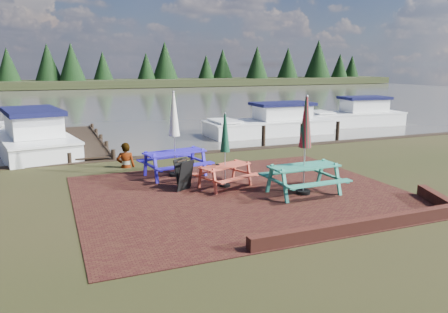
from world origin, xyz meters
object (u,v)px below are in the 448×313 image
Objects in this scene: boat_far at (355,116)px; picnic_table_red at (225,162)px; picnic_table_blue at (175,147)px; boat_near at (271,124)px; jetty at (83,141)px; boat_jetty at (32,139)px; person at (125,143)px; chalkboard at (184,174)px; picnic_table_teal at (304,161)px.

picnic_table_red is at bearing 133.72° from boat_far.
picnic_table_blue is 10.81m from boat_near.
boat_jetty is at bearing -156.13° from jetty.
jetty is at bearing 13.95° from boat_jetty.
picnic_table_blue is 1.55× the size of person.
chalkboard is 0.13× the size of boat_near.
boat_far is 17.07m from person.
picnic_table_teal is at bearing -61.37° from chalkboard.
chalkboard is 0.14× the size of boat_far.
picnic_table_teal is 3.46m from chalkboard.
person is at bearing 122.35° from boat_near.
picnic_table_blue is 8.04m from boat_jetty.
boat_far is (18.70, 2.20, -0.06)m from boat_jetty.
picnic_table_blue is 0.30× the size of jetty.
picnic_table_blue is (-2.79, 3.31, -0.00)m from picnic_table_teal.
picnic_table_blue is at bearing 126.74° from boat_far.
picnic_table_teal reaches higher than picnic_table_red.
chalkboard is at bearing 151.76° from picnic_table_red.
picnic_table_red reaches higher than jetty.
boat_near is (7.82, 9.26, -0.09)m from chalkboard.
picnic_table_teal is 1.55× the size of person.
picnic_table_teal reaches higher than boat_near.
boat_far is at bearing -3.22° from boat_jetty.
person is at bearing 75.49° from chalkboard.
chalkboard is at bearing -72.89° from boat_jetty.
boat_near is 10.64m from person.
boat_jetty is (-4.43, 6.68, -0.50)m from picnic_table_blue.
picnic_table_red is at bearing -40.04° from chalkboard.
jetty is at bearing 96.47° from picnic_table_blue.
chalkboard is 0.10× the size of jetty.
picnic_table_teal is 1.25× the size of picnic_table_red.
picnic_table_red is 0.34× the size of boat_far.
boat_near is at bearing 34.71° from picnic_table_blue.
boat_jetty is 5.78m from person.
jetty is 1.29× the size of boat_near.
boat_near is at bearing -135.19° from person.
picnic_table_red is 17.02m from boat_far.
person is at bearing 102.16° from picnic_table_red.
boat_near is at bearing -5.40° from boat_jetty.
chalkboard is 0.11× the size of boat_jetty.
jetty is at bearing 70.90° from chalkboard.
picnic_table_red is 1.27m from chalkboard.
person reaches higher than chalkboard.
chalkboard is at bearing 130.84° from boat_far.
boat_jetty reaches higher than chalkboard.
jetty is at bearing 89.43° from boat_near.
boat_near is 1.09× the size of boat_far.
picnic_table_red is at bearing 144.36° from boat_near.
boat_near is 6.75m from boat_far.
picnic_table_red reaches higher than chalkboard.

